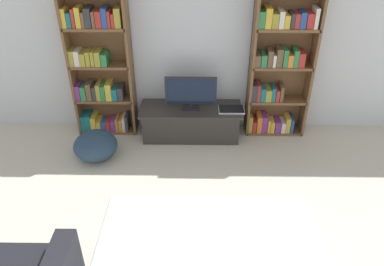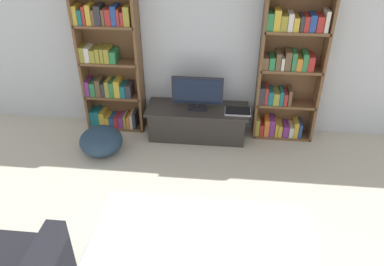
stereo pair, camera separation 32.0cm
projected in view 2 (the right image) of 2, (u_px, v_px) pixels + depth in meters
The scene contains 8 objects.
wall_back at pixel (203, 42), 5.10m from camera, with size 8.80×0.06×2.60m.
bookshelf_left at pixel (110, 65), 5.24m from camera, with size 0.84×0.30×2.05m.
bookshelf_right at pixel (288, 71), 5.02m from camera, with size 0.84×0.30×2.05m.
tv_stand at pixel (197, 122), 5.40m from camera, with size 1.44×0.55×0.46m.
television at pixel (197, 92), 5.13m from camera, with size 0.71×0.16×0.48m.
laptop at pixel (238, 111), 5.17m from camera, with size 0.36×0.24×0.03m.
area_rug at pixel (200, 248), 3.75m from camera, with size 2.27×1.45×0.02m.
beanbag_ottoman at pixel (101, 141), 5.06m from camera, with size 0.58×0.58×0.37m, color #23384C.
Camera 2 is at (0.36, -0.73, 2.99)m, focal length 35.00 mm.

